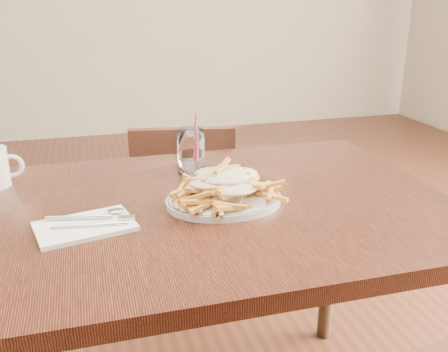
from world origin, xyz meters
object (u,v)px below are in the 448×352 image
object	(u,v)px
water_glass	(191,153)
table	(200,234)
loaded_fries	(224,181)
fries_plate	(224,200)
chair_far	(184,210)

from	to	relation	value
water_glass	table	bearing A→B (deg)	-97.82
table	loaded_fries	bearing A→B (deg)	-17.98
fries_plate	loaded_fries	size ratio (longest dim) A/B	1.17
table	chair_far	distance (m)	0.70
chair_far	fries_plate	xyz separation A→B (m)	(-0.03, -0.67, 0.31)
fries_plate	water_glass	world-z (taller)	water_glass
loaded_fries	water_glass	world-z (taller)	water_glass
table	fries_plate	size ratio (longest dim) A/B	3.87
fries_plate	water_glass	bearing A→B (deg)	95.80
table	water_glass	xyz separation A→B (m)	(0.03, 0.23, 0.13)
chair_far	water_glass	world-z (taller)	water_glass
table	fries_plate	distance (m)	0.11
chair_far	loaded_fries	world-z (taller)	loaded_fries
loaded_fries	table	bearing A→B (deg)	162.02
table	water_glass	size ratio (longest dim) A/B	7.29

